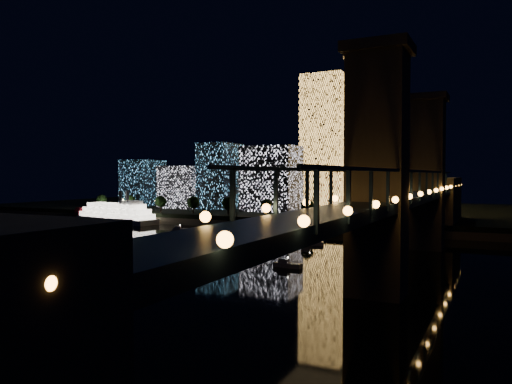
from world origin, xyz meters
TOP-DOWN VIEW (x-y plane):
  - ground at (0.00, 0.00)m, footprint 520.00×520.00m
  - far_bank at (0.00, 160.00)m, footprint 420.00×160.00m
  - seawall at (0.00, 82.00)m, footprint 420.00×6.00m
  - tower_cylindrical at (28.97, 136.85)m, footprint 34.00×34.00m
  - tower_rectangular at (0.07, 143.67)m, footprint 23.04×23.04m
  - midrise_blocks at (-61.43, 125.47)m, footprint 118.35×31.79m
  - truss_bridge at (65.00, 3.72)m, footprint 13.00×266.00m
  - riverboat at (-90.23, 75.10)m, footprint 56.47×21.30m
  - motorboats at (-7.23, 12.10)m, footprint 113.92×86.90m
  - esplanade_trees at (-25.70, 88.00)m, footprint 166.21×6.75m
  - street_lamps at (-34.00, 94.00)m, footprint 132.70×0.70m

SIDE VIEW (x-z plane):
  - ground at x=0.00m, z-range 0.00..0.00m
  - motorboats at x=-7.23m, z-range -0.58..2.20m
  - seawall at x=0.00m, z-range 0.00..3.00m
  - far_bank at x=0.00m, z-range 0.00..5.00m
  - riverboat at x=-90.23m, z-range -4.06..12.62m
  - street_lamps at x=-34.00m, z-range 6.20..11.85m
  - esplanade_trees at x=-25.70m, z-range 6.03..14.90m
  - truss_bridge at x=65.00m, z-range -8.75..41.25m
  - midrise_blocks at x=-61.43m, z-range 2.43..39.42m
  - tower_rectangular at x=0.07m, z-range 5.00..78.30m
  - tower_cylindrical at x=28.97m, z-range 5.13..86.36m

